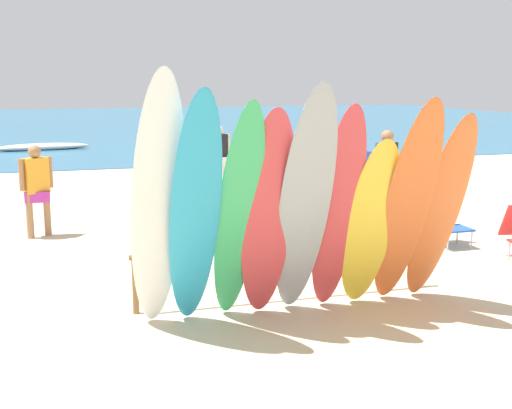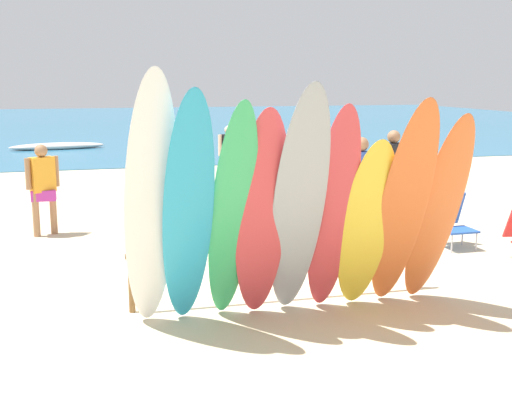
{
  "view_description": "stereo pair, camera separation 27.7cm",
  "coord_description": "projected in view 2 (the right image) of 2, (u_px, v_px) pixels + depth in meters",
  "views": [
    {
      "loc": [
        -2.43,
        -7.08,
        2.58
      ],
      "look_at": [
        0.0,
        1.18,
        0.93
      ],
      "focal_mm": 46.26,
      "sensor_mm": 36.0,
      "label": 1
    },
    {
      "loc": [
        -2.16,
        -7.15,
        2.58
      ],
      "look_at": [
        0.0,
        1.18,
        0.93
      ],
      "focal_mm": 46.26,
      "sensor_mm": 36.0,
      "label": 2
    }
  ],
  "objects": [
    {
      "name": "beachgoer_photographing",
      "position": [
        229.0,
        152.0,
        15.62
      ],
      "size": [
        0.54,
        0.3,
        1.48
      ],
      "rotation": [
        0.0,
        0.0,
        3.46
      ],
      "color": "beige",
      "rests_on": "ground"
    },
    {
      "name": "distant_boat",
      "position": [
        57.0,
        146.0,
        24.17
      ],
      "size": [
        3.44,
        1.11,
        0.27
      ],
      "color": "silver",
      "rests_on": "ground"
    },
    {
      "name": "ground",
      "position": [
        156.0,
        160.0,
        21.13
      ],
      "size": [
        60.0,
        60.0,
        0.0
      ],
      "primitive_type": "plane",
      "color": "beige"
    },
    {
      "name": "beach_chair_blue",
      "position": [
        452.0,
        219.0,
        10.21
      ],
      "size": [
        0.51,
        0.66,
        0.83
      ],
      "rotation": [
        0.0,
        0.0,
        0.02
      ],
      "color": "#B7B7BC",
      "rests_on": "ground"
    },
    {
      "name": "surfboard_white_0",
      "position": [
        151.0,
        205.0,
        6.49
      ],
      "size": [
        0.59,
        1.03,
        2.7
      ],
      "primitive_type": "ellipsoid",
      "rotation": [
        0.34,
        0.0,
        0.06
      ],
      "color": "white",
      "rests_on": "ground"
    },
    {
      "name": "surfboard_rack",
      "position": [
        281.0,
        255.0,
        7.71
      ],
      "size": [
        3.6,
        0.07,
        0.68
      ],
      "color": "brown",
      "rests_on": "ground"
    },
    {
      "name": "surfboard_teal_1",
      "position": [
        188.0,
        214.0,
        6.53
      ],
      "size": [
        0.52,
        1.09,
        2.52
      ],
      "primitive_type": "ellipsoid",
      "rotation": [
        0.39,
        0.0,
        0.01
      ],
      "color": "#289EC6",
      "rests_on": "ground"
    },
    {
      "name": "surfboard_green_2",
      "position": [
        232.0,
        215.0,
        6.74
      ],
      "size": [
        0.52,
        1.03,
        2.4
      ],
      "primitive_type": "ellipsoid",
      "rotation": [
        0.38,
        0.0,
        0.05
      ],
      "color": "#38B266",
      "rests_on": "ground"
    },
    {
      "name": "beachgoer_midbeach",
      "position": [
        361.0,
        181.0,
        10.55
      ],
      "size": [
        0.6,
        0.34,
        1.66
      ],
      "rotation": [
        0.0,
        0.0,
        5.94
      ],
      "color": "#9E704C",
      "rests_on": "ground"
    },
    {
      "name": "surfboard_red_3",
      "position": [
        262.0,
        217.0,
        6.83
      ],
      "size": [
        0.6,
        0.91,
        2.33
      ],
      "primitive_type": "ellipsoid",
      "rotation": [
        0.34,
        0.0,
        -0.06
      ],
      "color": "#D13D42",
      "rests_on": "ground"
    },
    {
      "name": "beachgoer_by_water",
      "position": [
        43.0,
        183.0,
        10.86
      ],
      "size": [
        0.52,
        0.35,
        1.52
      ],
      "rotation": [
        0.0,
        0.0,
        0.48
      ],
      "color": "#9E704C",
      "rests_on": "ground"
    },
    {
      "name": "surfboard_red_5",
      "position": [
        333.0,
        212.0,
        7.03
      ],
      "size": [
        0.54,
        0.93,
        2.35
      ],
      "primitive_type": "ellipsoid",
      "rotation": [
        0.35,
        0.0,
        -0.05
      ],
      "color": "#D13D42",
      "rests_on": "ground"
    },
    {
      "name": "surfboard_grey_4",
      "position": [
        299.0,
        206.0,
        6.8
      ],
      "size": [
        0.62,
        1.2,
        2.57
      ],
      "primitive_type": "ellipsoid",
      "rotation": [
        0.41,
        0.0,
        -0.06
      ],
      "color": "#999EA3",
      "rests_on": "ground"
    },
    {
      "name": "beachgoer_strolling",
      "position": [
        393.0,
        170.0,
        11.74
      ],
      "size": [
        0.55,
        0.41,
        1.68
      ],
      "rotation": [
        0.0,
        0.0,
        0.57
      ],
      "color": "#9E704C",
      "rests_on": "ground"
    },
    {
      "name": "surfboard_orange_8",
      "position": [
        438.0,
        211.0,
        7.36
      ],
      "size": [
        0.66,
        0.96,
        2.24
      ],
      "primitive_type": "ellipsoid",
      "rotation": [
        0.36,
        0.0,
        0.1
      ],
      "color": "orange",
      "rests_on": "ground"
    },
    {
      "name": "surfboard_orange_7",
      "position": [
        403.0,
        207.0,
        7.12
      ],
      "size": [
        0.62,
        1.16,
        2.41
      ],
      "primitive_type": "ellipsoid",
      "rotation": [
        0.42,
        0.0,
        -0.07
      ],
      "color": "orange",
      "rests_on": "ground"
    },
    {
      "name": "surfboard_yellow_6",
      "position": [
        366.0,
        226.0,
        7.19
      ],
      "size": [
        0.61,
        0.83,
        1.99
      ],
      "primitive_type": "ellipsoid",
      "rotation": [
        0.36,
        0.0,
        -0.04
      ],
      "color": "yellow",
      "rests_on": "ground"
    },
    {
      "name": "beachgoer_near_rack",
      "position": [
        313.0,
        150.0,
        14.68
      ],
      "size": [
        0.46,
        0.66,
        1.75
      ],
      "rotation": [
        0.0,
        0.0,
        1.52
      ],
      "color": "beige",
      "rests_on": "ground"
    },
    {
      "name": "ocean_water",
      "position": [
        123.0,
        123.0,
        38.38
      ],
      "size": [
        60.0,
        40.0,
        0.02
      ],
      "primitive_type": "cube",
      "color": "teal",
      "rests_on": "ground"
    }
  ]
}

